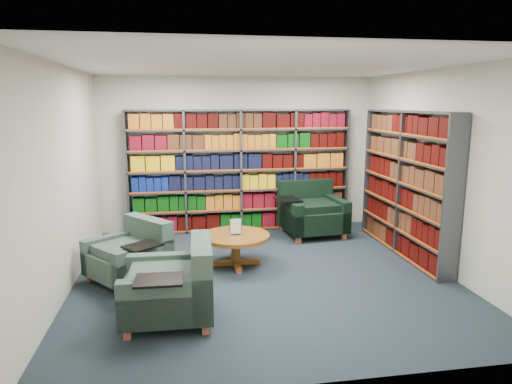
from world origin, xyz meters
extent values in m
cube|color=black|center=(0.00, 0.00, -0.01)|extent=(5.00, 5.00, 0.01)
cube|color=white|center=(0.00, 0.00, 2.80)|extent=(5.00, 5.00, 0.01)
cube|color=beige|center=(0.00, 2.50, 1.40)|extent=(5.00, 0.01, 2.80)
cube|color=beige|center=(0.00, -2.50, 1.40)|extent=(5.00, 0.01, 2.80)
cube|color=beige|center=(-2.50, 0.00, 1.40)|extent=(0.01, 5.00, 2.80)
cube|color=beige|center=(2.50, 0.00, 1.40)|extent=(0.01, 5.00, 2.80)
cube|color=#47494F|center=(0.00, 2.34, 1.10)|extent=(4.00, 0.28, 2.20)
cube|color=silver|center=(0.00, 2.47, 1.10)|extent=(4.00, 0.02, 2.20)
cube|color=#D84C0A|center=(0.00, 2.21, 1.10)|extent=(4.00, 0.01, 2.20)
cube|color=#5C0814|center=(0.00, 2.34, 0.18)|extent=(3.88, 0.21, 0.29)
cube|color=#053608|center=(0.00, 2.34, 0.54)|extent=(3.88, 0.21, 0.29)
cube|color=navy|center=(0.00, 2.34, 0.91)|extent=(3.88, 0.21, 0.29)
cube|color=orange|center=(0.00, 2.34, 1.28)|extent=(3.88, 0.21, 0.29)
cube|color=#5C0814|center=(0.00, 2.34, 1.64)|extent=(3.88, 0.21, 0.29)
cube|color=#A85B15|center=(0.00, 2.34, 2.01)|extent=(3.88, 0.21, 0.29)
cube|color=#47494F|center=(2.34, 0.60, 1.10)|extent=(0.28, 2.50, 2.20)
cube|color=silver|center=(2.47, 0.60, 1.10)|extent=(0.02, 2.50, 2.20)
cube|color=#D84C0A|center=(2.21, 0.60, 1.10)|extent=(0.02, 2.50, 2.20)
cube|color=#412010|center=(2.34, 0.60, 0.18)|extent=(0.21, 2.38, 0.29)
cube|color=#2F0402|center=(2.34, 0.60, 0.54)|extent=(0.21, 2.38, 0.29)
cube|color=#2F0402|center=(2.34, 0.60, 0.91)|extent=(0.21, 2.38, 0.29)
cube|color=#2F0402|center=(2.34, 0.60, 1.28)|extent=(0.21, 2.38, 0.29)
cube|color=#412010|center=(2.34, 0.60, 1.64)|extent=(0.21, 2.38, 0.29)
cube|color=#412010|center=(2.34, 0.60, 2.01)|extent=(0.21, 2.38, 0.29)
cube|color=#032C3C|center=(-1.80, 0.11, 0.25)|extent=(1.23, 1.23, 0.31)
cube|color=#032C3C|center=(-1.54, 0.33, 0.45)|extent=(0.71, 0.80, 0.70)
cube|color=#032C3C|center=(-2.03, 0.40, 0.33)|extent=(0.76, 0.66, 0.47)
cube|color=#032C3C|center=(-1.57, -0.17, 0.33)|extent=(0.76, 0.66, 0.47)
cube|color=black|center=(-1.57, -0.24, 0.58)|extent=(0.54, 0.53, 0.02)
cube|color=brown|center=(-2.31, 0.16, 0.05)|extent=(0.10, 0.10, 0.10)
cube|color=brown|center=(-1.85, -0.39, 0.05)|extent=(0.10, 0.10, 0.10)
cube|color=brown|center=(-1.75, 0.62, 0.05)|extent=(0.10, 0.10, 0.10)
cube|color=brown|center=(-1.29, 0.06, 0.05)|extent=(0.10, 0.10, 0.10)
cube|color=black|center=(1.22, 1.80, 0.30)|extent=(1.12, 1.12, 0.36)
cube|color=black|center=(1.18, 2.20, 0.52)|extent=(1.04, 0.33, 0.82)
cube|color=black|center=(0.79, 1.76, 0.39)|extent=(0.26, 1.04, 0.55)
cube|color=black|center=(1.65, 1.84, 0.39)|extent=(0.26, 1.04, 0.55)
cube|color=black|center=(0.74, 1.69, 0.68)|extent=(0.44, 0.54, 0.03)
cube|color=brown|center=(0.85, 1.34, 0.06)|extent=(0.09, 0.09, 0.11)
cube|color=brown|center=(1.69, 1.42, 0.06)|extent=(0.09, 0.09, 0.11)
cube|color=brown|center=(0.76, 2.18, 0.06)|extent=(0.09, 0.09, 0.11)
cube|color=brown|center=(1.60, 2.26, 0.06)|extent=(0.09, 0.09, 0.11)
cube|color=#032C3C|center=(-1.25, -1.09, 0.27)|extent=(0.98, 0.98, 0.34)
cube|color=#032C3C|center=(-0.88, -1.10, 0.49)|extent=(0.24, 0.96, 0.76)
cube|color=#032C3C|center=(-1.24, -0.68, 0.36)|extent=(0.95, 0.17, 0.51)
cube|color=#032C3C|center=(-1.27, -1.49, 0.36)|extent=(0.95, 0.17, 0.51)
cube|color=black|center=(-1.32, -1.54, 0.63)|extent=(0.47, 0.37, 0.03)
cube|color=brown|center=(-1.63, -0.68, 0.05)|extent=(0.08, 0.08, 0.11)
cube|color=brown|center=(-1.66, -1.47, 0.05)|extent=(0.08, 0.08, 0.11)
cube|color=brown|center=(-0.85, -0.71, 0.05)|extent=(0.08, 0.08, 0.11)
cube|color=brown|center=(-0.87, -1.49, 0.05)|extent=(0.08, 0.08, 0.11)
cylinder|color=brown|center=(-0.32, 0.45, 0.44)|extent=(0.98, 0.98, 0.05)
cylinder|color=brown|center=(-0.32, 0.45, 0.22)|extent=(0.13, 0.13, 0.39)
cube|color=brown|center=(-0.32, 0.45, 0.04)|extent=(0.71, 0.09, 0.07)
cube|color=brown|center=(-0.32, 0.45, 0.04)|extent=(0.09, 0.71, 0.07)
cube|color=black|center=(-0.32, 0.45, 0.47)|extent=(0.11, 0.05, 0.01)
cube|color=white|center=(-0.32, 0.45, 0.58)|extent=(0.15, 0.01, 0.22)
cube|color=#145926|center=(-0.32, 0.46, 0.58)|extent=(0.17, 0.00, 0.23)
camera|label=1|loc=(-1.07, -5.83, 2.34)|focal=32.00mm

